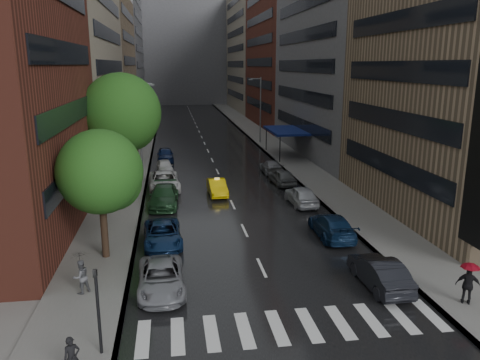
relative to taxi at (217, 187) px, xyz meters
name	(u,v)px	position (x,y,z in m)	size (l,w,h in m)	color
ground	(278,303)	(0.93, -19.10, -0.67)	(220.00, 220.00, 0.00)	gray
road	(203,139)	(0.93, 30.90, -0.67)	(14.00, 140.00, 0.01)	black
sidewalk_left	(141,140)	(-8.07, 30.90, -0.60)	(4.00, 140.00, 0.15)	gray
sidewalk_right	(262,137)	(9.93, 30.90, -0.60)	(4.00, 140.00, 0.15)	gray
crosswalk	(293,326)	(1.13, -21.10, -0.66)	(13.15, 2.80, 0.01)	silver
buildings_left	(100,30)	(-14.07, 39.69, 15.32)	(8.00, 108.00, 38.00)	maroon
buildings_right	(291,37)	(15.93, 37.60, 14.36)	(8.05, 109.10, 36.00)	#937A5B
building_far	(184,45)	(0.93, 98.90, 15.33)	(40.00, 14.00, 32.00)	slate
tree_near	(100,172)	(-7.67, -12.58, 4.45)	(4.70, 4.70, 7.49)	#382619
tree_mid	(121,113)	(-7.67, 0.77, 6.36)	(6.44, 6.44, 10.26)	#382619
tree_far	(135,115)	(-7.67, 15.46, 4.61)	(4.85, 4.85, 7.72)	#382619
taxi	(217,187)	(0.00, 0.00, 0.00)	(1.42, 4.08, 1.34)	yellow
parked_cars_left	(164,193)	(-4.47, -1.52, 0.07)	(2.92, 36.87, 1.59)	gray
parked_cars_right	(306,200)	(6.33, -5.21, 0.06)	(2.24, 30.17, 1.54)	black
ped_bag_walker	(73,359)	(-7.43, -23.42, 0.23)	(0.70, 0.58, 1.56)	black
ped_black_umbrella	(80,269)	(-8.25, -16.95, 0.71)	(1.04, 1.01, 2.09)	#56575C
ped_red_umbrella	(469,280)	(9.46, -20.62, 0.65)	(1.14, 0.93, 2.01)	black
traffic_light	(98,303)	(-6.67, -22.07, 1.56)	(0.18, 0.15, 3.45)	black
street_lamp_left	(141,124)	(-6.79, 10.90, 4.22)	(1.74, 0.22, 9.00)	gray
street_lamp_right	(260,108)	(8.65, 25.90, 4.22)	(1.74, 0.22, 9.00)	gray
awning	(286,131)	(9.91, 15.90, 2.46)	(4.00, 8.00, 3.12)	navy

